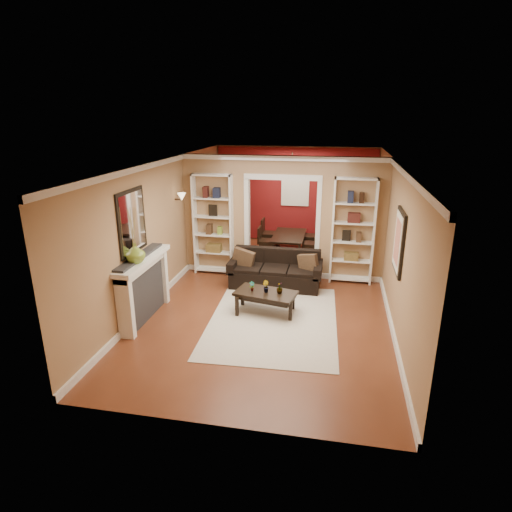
% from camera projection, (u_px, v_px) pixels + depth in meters
% --- Properties ---
extents(floor, '(8.00, 8.00, 0.00)m').
position_uv_depth(floor, '(273.00, 294.00, 8.83)').
color(floor, brown).
rests_on(floor, ground).
extents(ceiling, '(8.00, 8.00, 0.00)m').
position_uv_depth(ceiling, '(275.00, 161.00, 7.97)').
color(ceiling, white).
rests_on(ceiling, ground).
extents(wall_back, '(8.00, 0.00, 8.00)m').
position_uv_depth(wall_back, '(295.00, 195.00, 12.13)').
color(wall_back, '#A57E57').
rests_on(wall_back, ground).
extents(wall_front, '(8.00, 0.00, 8.00)m').
position_uv_depth(wall_front, '(220.00, 325.00, 4.67)').
color(wall_front, '#A57E57').
rests_on(wall_front, ground).
extents(wall_left, '(0.00, 8.00, 8.00)m').
position_uv_depth(wall_left, '(166.00, 226.00, 8.80)').
color(wall_left, '#A57E57').
rests_on(wall_left, ground).
extents(wall_right, '(0.00, 8.00, 8.00)m').
position_uv_depth(wall_right, '(393.00, 237.00, 8.00)').
color(wall_right, '#A57E57').
rests_on(wall_right, ground).
extents(partition_wall, '(4.50, 0.15, 2.70)m').
position_uv_depth(partition_wall, '(282.00, 217.00, 9.52)').
color(partition_wall, '#A57E57').
rests_on(partition_wall, floor).
extents(red_back_panel, '(4.44, 0.04, 2.64)m').
position_uv_depth(red_back_panel, '(295.00, 196.00, 12.11)').
color(red_back_panel, maroon).
rests_on(red_back_panel, floor).
extents(dining_window, '(0.78, 0.03, 0.98)m').
position_uv_depth(dining_window, '(295.00, 189.00, 12.00)').
color(dining_window, '#8CA5CC').
rests_on(dining_window, wall_back).
extents(area_rug, '(2.37, 3.23, 0.01)m').
position_uv_depth(area_rug, '(273.00, 320.00, 7.73)').
color(area_rug, beige).
rests_on(area_rug, floor).
extents(sofa, '(1.97, 0.85, 0.77)m').
position_uv_depth(sofa, '(275.00, 269.00, 9.13)').
color(sofa, black).
rests_on(sofa, floor).
extents(pillow_left, '(0.48, 0.21, 0.46)m').
position_uv_depth(pillow_left, '(243.00, 258.00, 9.17)').
color(pillow_left, brown).
rests_on(pillow_left, sofa).
extents(pillow_right, '(0.43, 0.29, 0.42)m').
position_uv_depth(pillow_right, '(308.00, 263.00, 8.92)').
color(pillow_right, brown).
rests_on(pillow_right, sofa).
extents(coffee_table, '(1.20, 0.81, 0.42)m').
position_uv_depth(coffee_table, '(266.00, 302.00, 7.95)').
color(coffee_table, black).
rests_on(coffee_table, floor).
extents(plant_left, '(0.12, 0.11, 0.19)m').
position_uv_depth(plant_left, '(252.00, 286.00, 7.90)').
color(plant_left, '#336626').
rests_on(plant_left, coffee_table).
extents(plant_center, '(0.15, 0.15, 0.22)m').
position_uv_depth(plant_center, '(266.00, 287.00, 7.85)').
color(plant_center, '#336626').
rests_on(plant_center, coffee_table).
extents(plant_right, '(0.15, 0.15, 0.21)m').
position_uv_depth(plant_right, '(280.00, 288.00, 7.81)').
color(plant_right, '#336626').
rests_on(plant_right, coffee_table).
extents(bookshelf_left, '(0.90, 0.30, 2.30)m').
position_uv_depth(bookshelf_left, '(213.00, 225.00, 9.70)').
color(bookshelf_left, white).
rests_on(bookshelf_left, floor).
extents(bookshelf_right, '(0.90, 0.30, 2.30)m').
position_uv_depth(bookshelf_right, '(353.00, 231.00, 9.14)').
color(bookshelf_right, white).
rests_on(bookshelf_right, floor).
extents(fireplace, '(0.32, 1.70, 1.16)m').
position_uv_depth(fireplace, '(145.00, 289.00, 7.62)').
color(fireplace, white).
rests_on(fireplace, floor).
extents(vase, '(0.41, 0.41, 0.35)m').
position_uv_depth(vase, '(135.00, 253.00, 7.14)').
color(vase, olive).
rests_on(vase, fireplace).
extents(mirror, '(0.03, 0.95, 1.10)m').
position_uv_depth(mirror, '(132.00, 222.00, 7.26)').
color(mirror, silver).
rests_on(mirror, wall_left).
extents(wall_sconce, '(0.18, 0.18, 0.22)m').
position_uv_depth(wall_sconce, '(179.00, 198.00, 9.15)').
color(wall_sconce, '#FFE0A5').
rests_on(wall_sconce, wall_left).
extents(framed_art, '(0.04, 0.85, 1.05)m').
position_uv_depth(framed_art, '(399.00, 242.00, 7.01)').
color(framed_art, black).
rests_on(framed_art, wall_right).
extents(dining_table, '(1.48, 0.82, 0.52)m').
position_uv_depth(dining_table, '(290.00, 244.00, 11.33)').
color(dining_table, black).
rests_on(dining_table, floor).
extents(dining_chair_nw, '(0.43, 0.43, 0.79)m').
position_uv_depth(dining_chair_nw, '(268.00, 241.00, 11.11)').
color(dining_chair_nw, black).
rests_on(dining_chair_nw, floor).
extents(dining_chair_ne, '(0.50, 0.50, 0.78)m').
position_uv_depth(dining_chair_ne, '(310.00, 244.00, 10.91)').
color(dining_chair_ne, black).
rests_on(dining_chair_ne, floor).
extents(dining_chair_sw, '(0.52, 0.52, 0.87)m').
position_uv_depth(dining_chair_sw, '(271.00, 234.00, 11.65)').
color(dining_chair_sw, black).
rests_on(dining_chair_sw, floor).
extents(dining_chair_se, '(0.54, 0.54, 0.83)m').
position_uv_depth(dining_chair_se, '(312.00, 236.00, 11.46)').
color(dining_chair_se, black).
rests_on(dining_chair_se, floor).
extents(chandelier, '(0.50, 0.50, 0.30)m').
position_uv_depth(chandelier, '(291.00, 178.00, 10.70)').
color(chandelier, '#322116').
rests_on(chandelier, ceiling).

